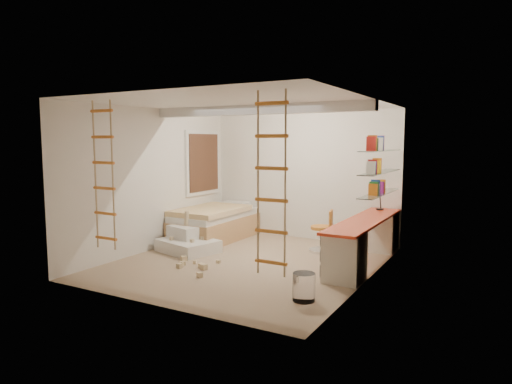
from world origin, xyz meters
The scene contains 15 objects.
floor centered at (0.00, 0.00, 0.00)m, with size 4.50×4.50×0.00m, color tan.
ceiling_beam centered at (0.00, 0.30, 2.52)m, with size 4.00×0.18×0.16m, color white.
window_frame centered at (-1.97, 1.50, 1.55)m, with size 0.06×1.15×1.35m, color white.
window_blind centered at (-1.93, 1.50, 1.55)m, with size 0.02×1.00×1.20m, color #4C2D1E.
rope_ladder_left centered at (-1.35, -1.75, 1.52)m, with size 0.41×0.04×2.13m, color orange, non-canonical shape.
rope_ladder_right centered at (1.35, -1.75, 1.52)m, with size 0.41×0.04×2.13m, color orange, non-canonical shape.
waste_bin centered at (1.54, -1.21, 0.18)m, with size 0.29×0.29×0.36m, color white.
desk centered at (1.72, 0.86, 0.40)m, with size 0.56×2.80×0.75m.
shelves centered at (1.87, 1.13, 1.50)m, with size 0.25×1.80×0.71m.
bed centered at (-1.48, 1.23, 0.33)m, with size 1.02×2.00×0.69m.
task_lamp centered at (1.67, 1.82, 1.14)m, with size 0.14×0.36×0.57m.
swivel_chair centered at (0.83, 1.31, 0.28)m, with size 0.55×0.55×0.77m.
play_platform centered at (-1.35, 0.16, 0.17)m, with size 1.17×1.01×0.45m.
toy_blocks centered at (-0.91, -0.32, 0.20)m, with size 1.42×1.40×0.72m.
books centered at (1.87, 1.13, 1.60)m, with size 0.14×0.64×0.92m.
Camera 1 is at (3.73, -6.36, 2.01)m, focal length 32.00 mm.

